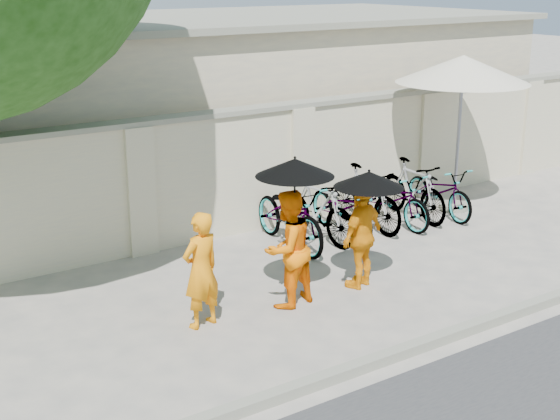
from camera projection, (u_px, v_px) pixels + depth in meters
ground at (312, 306)px, 10.23m from camera, size 80.00×80.00×0.00m
kerb at (401, 352)px, 8.87m from camera, size 40.00×0.16×0.12m
compound_wall at (248, 172)px, 13.00m from camera, size 20.00×0.30×2.00m
building_behind at (193, 101)px, 16.37m from camera, size 14.00×6.00×3.20m
monk_left at (201, 270)px, 9.46m from camera, size 0.60×0.46×1.47m
monk_center at (288, 249)px, 10.05m from camera, size 0.86×0.73×1.56m
parasol_center at (295, 168)px, 9.69m from camera, size 1.00×1.00×1.10m
monk_right at (362, 236)px, 10.67m from camera, size 0.94×0.62×1.48m
parasol_right at (369, 179)px, 10.38m from camera, size 0.95×0.95×0.82m
patio_umbrella at (463, 71)px, 13.64m from camera, size 2.64×2.64×2.81m
bike_0 at (290, 215)px, 12.31m from camera, size 0.82×2.01×1.03m
bike_1 at (318, 209)px, 12.57m from camera, size 0.63×1.81×1.07m
bike_2 at (342, 207)px, 12.89m from camera, size 0.78×1.82×0.93m
bike_3 at (366, 198)px, 13.16m from camera, size 0.52×1.80×1.08m
bike_4 at (393, 199)px, 13.38m from camera, size 0.64×1.78×0.93m
bike_5 at (413, 190)px, 13.70m from camera, size 0.63×1.78×1.05m
bike_6 at (440, 191)px, 13.90m from camera, size 0.77×1.79×0.91m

